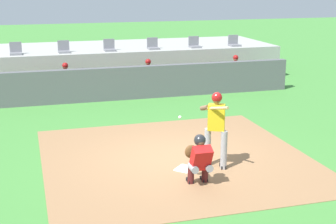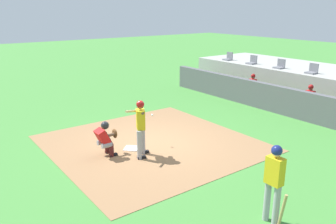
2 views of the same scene
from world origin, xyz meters
name	(u,v)px [view 2 (image 2 of 2)]	position (x,y,z in m)	size (l,w,h in m)	color
ground_plane	(152,144)	(0.00, 0.00, 0.00)	(80.00, 80.00, 0.00)	#428438
dirt_infield	(152,143)	(0.00, 0.00, 0.01)	(6.40, 6.40, 0.01)	#936B47
home_plate	(131,148)	(0.00, -0.80, 0.02)	(0.44, 0.44, 0.02)	white
batter_at_plate	(141,125)	(0.69, -0.84, 1.04)	(0.57, 0.89, 1.80)	#99999E
catcher_crouched	(106,137)	(0.00, -1.68, 0.61)	(0.48, 2.04, 1.13)	gray
on_deck_batter	(274,180)	(5.28, -0.45, 1.02)	(0.58, 0.23, 1.79)	#99999E
dugout_wall	(273,98)	(0.00, 6.50, 0.60)	(13.00, 0.30, 1.20)	#59595E
dugout_bench	(286,103)	(0.00, 7.50, 0.23)	(11.80, 0.44, 0.45)	olive
dugout_player_0	(251,86)	(-1.99, 7.34, 0.67)	(0.49, 0.70, 1.30)	#939399
dugout_player_1	(308,99)	(1.17, 7.34, 0.67)	(0.49, 0.70, 1.30)	#939399
stands_platform	(327,84)	(0.00, 10.90, 0.70)	(15.00, 4.40, 1.40)	#9E9E99
stadium_seat_0	(228,58)	(-5.57, 9.38, 1.53)	(0.46, 0.46, 0.48)	slate
stadium_seat_1	(252,62)	(-3.71, 9.38, 1.53)	(0.46, 0.46, 0.48)	slate
stadium_seat_2	(280,66)	(-1.86, 9.38, 1.53)	(0.46, 0.46, 0.48)	slate
stadium_seat_3	(312,71)	(0.00, 9.38, 1.53)	(0.46, 0.46, 0.48)	slate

